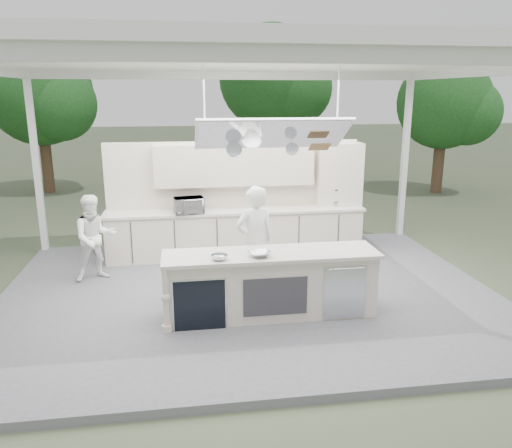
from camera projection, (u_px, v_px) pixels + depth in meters
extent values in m
plane|color=#444F36|center=(249.00, 298.00, 8.24)|extent=(90.00, 90.00, 0.00)
cube|color=#5F5E63|center=(249.00, 295.00, 8.22)|extent=(8.00, 6.00, 0.12)
cube|color=white|center=(405.00, 159.00, 11.10)|extent=(0.12, 0.12, 3.70)
cube|color=white|center=(36.00, 167.00, 9.98)|extent=(0.12, 0.12, 3.70)
cube|color=white|center=(248.00, 58.00, 7.27)|extent=(8.20, 6.20, 0.16)
cube|color=white|center=(291.00, 54.00, 4.54)|extent=(8.00, 0.12, 0.16)
cube|color=white|center=(229.00, 76.00, 10.09)|extent=(8.00, 0.12, 0.16)
cube|color=white|center=(493.00, 71.00, 7.87)|extent=(0.12, 6.00, 0.16)
cube|color=white|center=(272.00, 134.00, 6.70)|extent=(2.00, 0.71, 0.43)
cube|color=white|center=(272.00, 134.00, 6.70)|extent=(2.06, 0.76, 0.46)
cylinder|color=white|center=(204.00, 97.00, 6.45)|extent=(0.02, 0.02, 0.95)
cylinder|color=white|center=(338.00, 97.00, 6.71)|extent=(0.02, 0.02, 0.95)
cylinder|color=silver|center=(234.00, 149.00, 6.83)|extent=(0.22, 0.14, 0.21)
cylinder|color=silver|center=(292.00, 149.00, 6.90)|extent=(0.18, 0.12, 0.18)
cube|color=olive|center=(320.00, 147.00, 6.97)|extent=(0.28, 0.18, 0.12)
cube|color=beige|center=(271.00, 285.00, 7.26)|extent=(3.00, 0.70, 0.90)
cube|color=silver|center=(271.00, 254.00, 7.14)|extent=(3.10, 0.78, 0.05)
cylinder|color=beige|center=(166.00, 300.00, 6.71)|extent=(0.11, 0.11, 0.92)
cube|color=black|center=(200.00, 305.00, 6.79)|extent=(0.70, 0.04, 0.72)
cube|color=silver|center=(200.00, 305.00, 6.79)|extent=(0.74, 0.03, 0.72)
cube|color=#323135|center=(275.00, 297.00, 6.92)|extent=(0.90, 0.02, 0.55)
cube|color=silver|center=(345.00, 293.00, 7.07)|extent=(0.62, 0.02, 0.78)
cube|color=beige|center=(236.00, 234.00, 9.91)|extent=(5.00, 0.65, 0.90)
cube|color=silver|center=(236.00, 210.00, 9.79)|extent=(5.08, 0.72, 0.05)
cube|color=beige|center=(234.00, 197.00, 10.02)|extent=(5.00, 0.10, 2.25)
cube|color=beige|center=(234.00, 165.00, 9.73)|extent=(3.10, 0.38, 0.80)
cube|color=beige|center=(338.00, 175.00, 10.04)|extent=(0.90, 0.45, 1.30)
cube|color=olive|center=(338.00, 175.00, 10.04)|extent=(0.84, 0.40, 0.03)
cylinder|color=silver|center=(335.00, 203.00, 10.03)|extent=(0.20, 0.20, 0.12)
cylinder|color=black|center=(335.00, 195.00, 9.99)|extent=(0.17, 0.17, 0.20)
cylinder|color=black|center=(351.00, 203.00, 10.08)|extent=(0.16, 0.16, 0.10)
cone|color=black|center=(352.00, 195.00, 10.04)|extent=(0.14, 0.14, 0.24)
cylinder|color=#4C3926|center=(47.00, 161.00, 16.74)|extent=(0.36, 0.36, 2.10)
sphere|color=#275E22|center=(39.00, 93.00, 16.17)|extent=(3.40, 3.40, 3.40)
sphere|color=#275E22|center=(59.00, 104.00, 15.87)|extent=(2.38, 2.38, 2.38)
cylinder|color=#4C3926|center=(271.00, 146.00, 19.76)|extent=(0.36, 0.36, 2.45)
sphere|color=#275E22|center=(271.00, 78.00, 19.09)|extent=(4.00, 4.00, 4.00)
sphere|color=#275E22|center=(295.00, 88.00, 18.73)|extent=(2.80, 2.80, 2.80)
cylinder|color=#4C3926|center=(438.00, 164.00, 16.72)|extent=(0.36, 0.36, 1.92)
sphere|color=#275E22|center=(444.00, 103.00, 16.20)|extent=(3.00, 3.00, 3.00)
sphere|color=#275E22|center=(468.00, 112.00, 15.94)|extent=(2.10, 2.10, 2.10)
imported|color=white|center=(254.00, 241.00, 7.89)|extent=(0.75, 0.60, 1.78)
imported|color=white|center=(95.00, 238.00, 8.57)|extent=(0.88, 0.79, 1.50)
imported|color=silver|center=(189.00, 205.00, 9.42)|extent=(0.59, 0.44, 0.30)
imported|color=#B4B6BB|center=(260.00, 254.00, 6.95)|extent=(0.37, 0.37, 0.07)
imported|color=silver|center=(219.00, 257.00, 6.81)|extent=(0.27, 0.27, 0.07)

